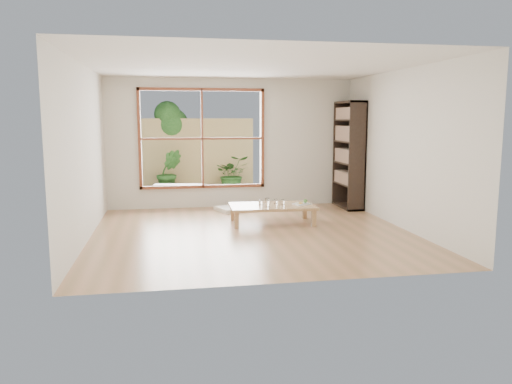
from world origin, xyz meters
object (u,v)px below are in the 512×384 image
(bookshelf, at_px, (349,155))
(garden_bench, at_px, (179,187))
(low_table, at_px, (272,207))
(food_tray, at_px, (303,203))

(bookshelf, xyz_separation_m, garden_bench, (-3.37, 1.38, -0.76))
(low_table, distance_m, bookshelf, 2.36)
(food_tray, relative_size, garden_bench, 0.31)
(food_tray, bearing_deg, garden_bench, 103.16)
(low_table, distance_m, garden_bench, 3.04)
(low_table, distance_m, food_tray, 0.54)
(low_table, xyz_separation_m, garden_bench, (-1.53, 2.63, 0.03))
(bookshelf, bearing_deg, low_table, -145.82)
(bookshelf, xyz_separation_m, food_tray, (-1.31, -1.29, -0.73))
(food_tray, bearing_deg, bookshelf, 20.04)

